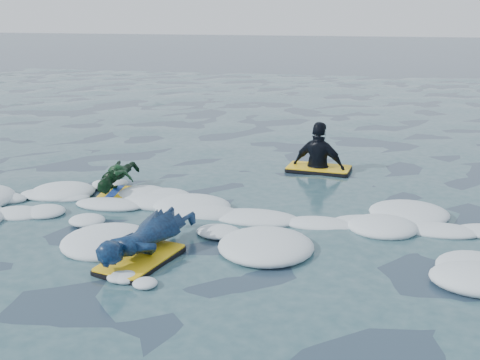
% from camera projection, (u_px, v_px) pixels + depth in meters
% --- Properties ---
extents(ground, '(120.00, 120.00, 0.00)m').
position_uv_depth(ground, '(176.00, 250.00, 7.85)').
color(ground, '#162336').
rests_on(ground, ground).
extents(foam_band, '(12.00, 3.10, 0.30)m').
position_uv_depth(foam_band, '(198.00, 223.00, 8.81)').
color(foam_band, silver).
rests_on(foam_band, ground).
extents(prone_woman_unit, '(1.04, 1.88, 0.47)m').
position_uv_depth(prone_woman_unit, '(146.00, 239.00, 7.58)').
color(prone_woman_unit, black).
rests_on(prone_woman_unit, ground).
extents(prone_child_unit, '(0.63, 1.24, 0.47)m').
position_uv_depth(prone_child_unit, '(118.00, 179.00, 10.19)').
color(prone_child_unit, black).
rests_on(prone_child_unit, ground).
extents(waiting_rider_unit, '(1.27, 0.79, 1.81)m').
position_uv_depth(waiting_rider_unit, '(319.00, 168.00, 11.59)').
color(waiting_rider_unit, black).
rests_on(waiting_rider_unit, ground).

